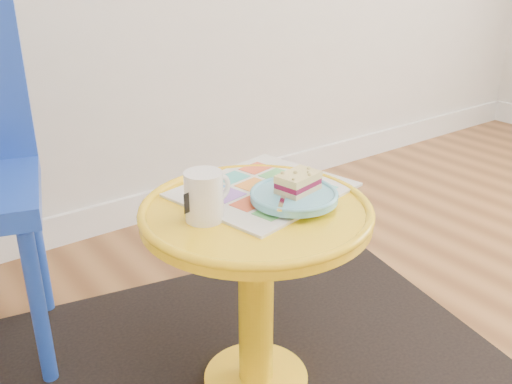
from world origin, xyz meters
TOP-DOWN VIEW (x-y plane):
  - rug at (-0.65, 0.98)m, footprint 1.49×1.34m
  - side_table at (-0.65, 0.98)m, footprint 0.51×0.51m
  - newspaper at (-0.58, 1.05)m, footprint 0.42×0.38m
  - mug at (-0.77, 1.00)m, footprint 0.12×0.08m
  - plate at (-0.57, 0.95)m, footprint 0.19×0.19m
  - cake_slice at (-0.56, 0.95)m, footprint 0.11×0.08m
  - fork at (-0.60, 0.95)m, footprint 0.11×0.11m

SIDE VIEW (x-z plane):
  - rug at x=-0.65m, z-range 0.00..0.01m
  - side_table at x=-0.65m, z-range 0.11..0.59m
  - newspaper at x=-0.58m, z-range 0.49..0.49m
  - plate at x=-0.57m, z-range 0.50..0.52m
  - fork at x=-0.60m, z-range 0.51..0.52m
  - cake_slice at x=-0.56m, z-range 0.51..0.56m
  - mug at x=-0.77m, z-range 0.49..0.60m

